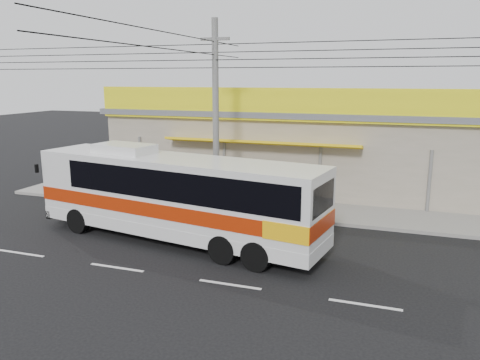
# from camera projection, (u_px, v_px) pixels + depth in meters

# --- Properties ---
(ground) EXTENTS (120.00, 120.00, 0.00)m
(ground) POSITION_uv_depth(u_px,v_px,m) (254.00, 256.00, 16.55)
(ground) COLOR black
(ground) RESTS_ON ground
(sidewalk) EXTENTS (30.00, 3.20, 0.15)m
(sidewalk) POSITION_uv_depth(u_px,v_px,m) (292.00, 210.00, 22.07)
(sidewalk) COLOR gray
(sidewalk) RESTS_ON ground
(lane_markings) EXTENTS (50.00, 0.12, 0.01)m
(lane_markings) POSITION_uv_depth(u_px,v_px,m) (230.00, 285.00, 14.24)
(lane_markings) COLOR silver
(lane_markings) RESTS_ON ground
(storefront_building) EXTENTS (22.60, 9.20, 5.70)m
(storefront_building) POSITION_uv_depth(u_px,v_px,m) (314.00, 147.00, 26.72)
(storefront_building) COLOR gray
(storefront_building) RESTS_ON ground
(coach_bus) EXTENTS (11.95, 4.41, 3.61)m
(coach_bus) POSITION_uv_depth(u_px,v_px,m) (179.00, 193.00, 17.58)
(coach_bus) COLOR silver
(coach_bus) RESTS_ON ground
(motorbike_red) EXTENTS (2.22, 1.37, 1.10)m
(motorbike_red) POSITION_uv_depth(u_px,v_px,m) (64.00, 181.00, 25.23)
(motorbike_red) COLOR #930A0A
(motorbike_red) RESTS_ON sidewalk
(motorbike_dark) EXTENTS (1.52, 0.48, 0.90)m
(motorbike_dark) POSITION_uv_depth(u_px,v_px,m) (191.00, 190.00, 23.67)
(motorbike_dark) COLOR black
(motorbike_dark) RESTS_ON sidewalk
(utility_pole) EXTENTS (34.00, 14.00, 8.64)m
(utility_pole) POSITION_uv_depth(u_px,v_px,m) (215.00, 55.00, 19.89)
(utility_pole) COLOR slate
(utility_pole) RESTS_ON ground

